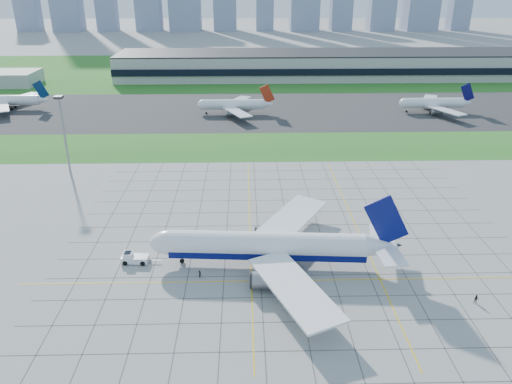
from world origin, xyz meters
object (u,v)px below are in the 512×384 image
(airliner, at_px, (269,246))
(crew_far, at_px, (476,299))
(crew_near, at_px, (200,274))
(distant_jet_0, at_px, (8,100))
(pushback_tug, at_px, (134,258))
(light_mast, at_px, (63,125))
(distant_jet_2, at_px, (435,103))
(distant_jet_1, at_px, (234,104))

(airliner, xyz_separation_m, crew_far, (41.08, -15.51, -3.98))
(crew_near, height_order, distant_jet_0, distant_jet_0)
(pushback_tug, height_order, crew_near, pushback_tug)
(light_mast, relative_size, airliner, 0.44)
(crew_far, bearing_deg, crew_near, -177.05)
(crew_far, xyz_separation_m, distant_jet_2, (44.81, 151.06, 3.51))
(pushback_tug, relative_size, distant_jet_0, 0.21)
(pushback_tug, xyz_separation_m, crew_far, (72.04, -17.47, -0.14))
(crew_near, relative_size, distant_jet_1, 0.04)
(distant_jet_2, bearing_deg, distant_jet_0, 176.99)
(distant_jet_0, distance_m, distant_jet_2, 206.80)
(light_mast, height_order, crew_far, light_mast)
(light_mast, height_order, distant_jet_0, light_mast)
(crew_far, distance_m, distant_jet_1, 158.80)
(pushback_tug, bearing_deg, distant_jet_2, 52.85)
(distant_jet_0, bearing_deg, crew_near, -55.14)
(distant_jet_0, xyz_separation_m, distant_jet_2, (206.51, -10.87, -0.00))
(light_mast, distance_m, distant_jet_1, 92.73)
(airliner, xyz_separation_m, distant_jet_0, (-120.63, 146.42, -0.47))
(pushback_tug, height_order, distant_jet_2, distant_jet_2)
(pushback_tug, distance_m, crew_near, 17.07)
(crew_far, bearing_deg, distant_jet_1, 122.42)
(pushback_tug, distance_m, distant_jet_0, 170.06)
(airliner, bearing_deg, light_mast, 140.64)
(crew_far, relative_size, distant_jet_0, 0.05)
(light_mast, height_order, distant_jet_2, light_mast)
(pushback_tug, relative_size, distant_jet_1, 0.21)
(pushback_tug, bearing_deg, distant_jet_1, 85.00)
(airliner, height_order, crew_near, airliner)
(airliner, bearing_deg, pushback_tug, -179.60)
(distant_jet_2, bearing_deg, pushback_tug, -131.18)
(light_mast, distance_m, airliner, 88.83)
(light_mast, height_order, distant_jet_1, light_mast)
(crew_near, height_order, distant_jet_2, distant_jet_2)
(light_mast, relative_size, crew_far, 13.16)
(crew_near, bearing_deg, distant_jet_2, -3.52)
(airliner, distance_m, distant_jet_2, 160.47)
(light_mast, relative_size, crew_near, 13.95)
(distant_jet_1, height_order, distant_jet_2, same)
(light_mast, distance_m, distant_jet_0, 103.52)
(crew_near, bearing_deg, distant_jet_0, 67.13)
(pushback_tug, bearing_deg, airliner, 0.40)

